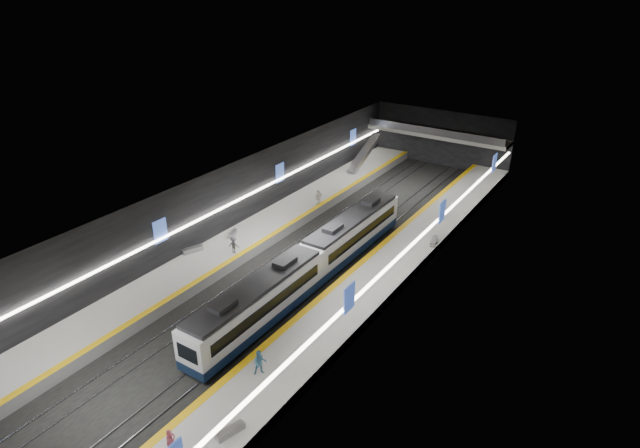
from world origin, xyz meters
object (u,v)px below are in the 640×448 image
Objects in this scene: passenger_left_a at (318,197)px; passenger_left_b at (234,245)px; escalator at (364,153)px; passenger_right_a at (171,442)px; bench_left_far at (233,234)px; bench_right_far at (434,241)px; passenger_right_b at (260,363)px; train at (310,263)px; bench_right_near at (230,431)px; bench_left_near at (192,250)px.

passenger_left_a is 1.10× the size of passenger_left_b.
escalator reaches higher than passenger_left_a.
passenger_left_b is at bearing 40.53° from passenger_right_a.
bench_left_far is at bearing -62.11° from passenger_left_b.
bench_right_far is 1.02× the size of passenger_right_b.
passenger_right_a is (14.32, -48.64, -1.07)m from escalator.
bench_right_far is 19.92m from passenger_left_b.
escalator is 4.14× the size of bench_right_far.
passenger_right_b is at bearing -70.49° from escalator.
passenger_right_b reaches higher than passenger_right_a.
train is 11.31m from bench_left_far.
bench_right_near is at bearing 114.74° from passenger_left_b.
passenger_right_b is (-2.57, -24.49, 0.71)m from bench_right_far.
bench_left_near is (-12.00, -2.80, -0.95)m from train.
escalator is at bearing 125.69° from bench_right_near.
bench_left_near is 1.06× the size of passenger_right_b.
train is 12.36m from bench_left_near.
bench_left_far is 27.35m from passenger_right_a.
passenger_left_a reaches higher than bench_left_far.
passenger_right_b reaches higher than passenger_left_b.
train reaches higher than passenger_right_b.
bench_right_far is (7.00, 11.82, -0.96)m from train.
bench_right_far is at bearing 88.99° from passenger_left_a.
passenger_right_a is (4.32, -20.57, -0.36)m from train.
passenger_right_a is at bearing -107.83° from bench_right_near.
passenger_right_b is at bearing -9.58° from bench_left_near.
bench_right_near is 29.57m from bench_right_far.
bench_left_far is (-11.09, 2.02, -0.99)m from train.
bench_right_near is at bearing -115.21° from passenger_right_b.
train is at bearing -31.94° from bench_left_far.
escalator is 4.33× the size of bench_right_near.
passenger_left_b is at bearing 52.73° from bench_left_near.
train is at bearing -70.39° from escalator.
escalator is 48.63m from bench_right_near.
escalator reaches higher than bench_left_far.
passenger_right_a is at bearing -78.13° from train.
escalator reaches higher than passenger_right_a.
train is 13.42m from passenger_right_b.
train reaches higher than bench_left_far.
bench_right_near is 1.01× the size of passenger_left_a.
bench_left_far is 0.89× the size of passenger_right_b.
passenger_left_b is at bearing 92.48° from passenger_right_b.
passenger_right_b is (15.52, -14.68, 0.74)m from bench_left_far.
bench_left_far is 11.93m from passenger_left_a.
bench_right_far is 1.17× the size of passenger_left_b.
bench_right_far is (0.77, 29.56, 0.01)m from bench_right_near.
passenger_left_a is (3.96, 16.32, 0.66)m from bench_left_near.
bench_left_far is 26.27m from bench_right_near.
bench_left_near is at bearing 156.83° from bench_right_near.
passenger_right_a is 23.67m from passenger_left_b.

